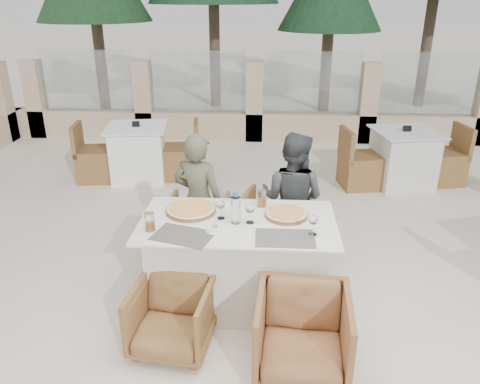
# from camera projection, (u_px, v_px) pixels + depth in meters

# --- Properties ---
(ground) EXTENTS (80.00, 80.00, 0.00)m
(ground) POSITION_uv_depth(u_px,v_px,m) (236.00, 293.00, 4.19)
(ground) COLOR silver
(ground) RESTS_ON ground
(sand_patch) EXTENTS (30.00, 16.00, 0.01)m
(sand_patch) POSITION_uv_depth(u_px,v_px,m) (262.00, 67.00, 17.05)
(sand_patch) COLOR beige
(sand_patch) RESTS_ON ground
(perimeter_wall_far) EXTENTS (10.00, 0.34, 1.60)m
(perimeter_wall_far) POSITION_uv_depth(u_px,v_px,m) (255.00, 96.00, 8.29)
(perimeter_wall_far) COLOR #CEB391
(perimeter_wall_far) RESTS_ON ground
(dining_table) EXTENTS (1.60, 0.90, 0.77)m
(dining_table) POSITION_uv_depth(u_px,v_px,m) (238.00, 262.00, 3.96)
(dining_table) COLOR silver
(dining_table) RESTS_ON ground
(placemat_near_left) EXTENTS (0.52, 0.41, 0.00)m
(placemat_near_left) POSITION_uv_depth(u_px,v_px,m) (183.00, 235.00, 3.58)
(placemat_near_left) COLOR #58524B
(placemat_near_left) RESTS_ON dining_table
(placemat_near_right) EXTENTS (0.45, 0.30, 0.00)m
(placemat_near_right) POSITION_uv_depth(u_px,v_px,m) (285.00, 238.00, 3.54)
(placemat_near_right) COLOR #635C54
(placemat_near_right) RESTS_ON dining_table
(pizza_left) EXTENTS (0.50, 0.50, 0.05)m
(pizza_left) POSITION_uv_depth(u_px,v_px,m) (191.00, 209.00, 3.95)
(pizza_left) COLOR orange
(pizza_left) RESTS_ON dining_table
(pizza_right) EXTENTS (0.46, 0.46, 0.05)m
(pizza_right) POSITION_uv_depth(u_px,v_px,m) (286.00, 214.00, 3.88)
(pizza_right) COLOR #D0591C
(pizza_right) RESTS_ON dining_table
(water_bottle) EXTENTS (0.09, 0.09, 0.27)m
(water_bottle) POSITION_uv_depth(u_px,v_px,m) (236.00, 208.00, 3.73)
(water_bottle) COLOR #9EBCD0
(water_bottle) RESTS_ON dining_table
(wine_glass_centre) EXTENTS (0.08, 0.08, 0.18)m
(wine_glass_centre) POSITION_uv_depth(u_px,v_px,m) (221.00, 208.00, 3.81)
(wine_glass_centre) COLOR silver
(wine_glass_centre) RESTS_ON dining_table
(wine_glass_near) EXTENTS (0.08, 0.08, 0.18)m
(wine_glass_near) POSITION_uv_depth(u_px,v_px,m) (250.00, 213.00, 3.74)
(wine_glass_near) COLOR silver
(wine_glass_near) RESTS_ON dining_table
(wine_glass_corner) EXTENTS (0.08, 0.08, 0.18)m
(wine_glass_corner) POSITION_uv_depth(u_px,v_px,m) (313.00, 224.00, 3.56)
(wine_glass_corner) COLOR silver
(wine_glass_corner) RESTS_ON dining_table
(beer_glass_left) EXTENTS (0.08, 0.08, 0.15)m
(beer_glass_left) POSITION_uv_depth(u_px,v_px,m) (150.00, 222.00, 3.63)
(beer_glass_left) COLOR orange
(beer_glass_left) RESTS_ON dining_table
(beer_glass_right) EXTENTS (0.08, 0.08, 0.15)m
(beer_glass_right) POSITION_uv_depth(u_px,v_px,m) (262.00, 198.00, 4.04)
(beer_glass_right) COLOR orange
(beer_glass_right) RESTS_ON dining_table
(olive_dish) EXTENTS (0.14, 0.14, 0.04)m
(olive_dish) POSITION_uv_depth(u_px,v_px,m) (215.00, 228.00, 3.64)
(olive_dish) COLOR white
(olive_dish) RESTS_ON dining_table
(armchair_far_left) EXTENTS (0.62, 0.64, 0.57)m
(armchair_far_left) POSITION_uv_depth(u_px,v_px,m) (199.00, 224.00, 4.83)
(armchair_far_left) COLOR olive
(armchair_far_left) RESTS_ON ground
(armchair_far_right) EXTENTS (0.84, 0.85, 0.63)m
(armchair_far_right) POSITION_uv_depth(u_px,v_px,m) (273.00, 225.00, 4.73)
(armchair_far_right) COLOR olive
(armchair_far_right) RESTS_ON ground
(armchair_near_left) EXTENTS (0.63, 0.65, 0.53)m
(armchair_near_left) POSITION_uv_depth(u_px,v_px,m) (172.00, 317.00, 3.47)
(armchair_near_left) COLOR brown
(armchair_near_left) RESTS_ON ground
(armchair_near_right) EXTENTS (0.69, 0.70, 0.60)m
(armchair_near_right) POSITION_uv_depth(u_px,v_px,m) (302.00, 334.00, 3.25)
(armchair_near_right) COLOR brown
(armchair_near_right) RESTS_ON ground
(diner_left) EXTENTS (0.56, 0.44, 1.33)m
(diner_left) POSITION_uv_depth(u_px,v_px,m) (198.00, 201.00, 4.42)
(diner_left) COLOR #51533C
(diner_left) RESTS_ON ground
(diner_right) EXTENTS (0.79, 0.72, 1.33)m
(diner_right) POSITION_uv_depth(u_px,v_px,m) (292.00, 199.00, 4.47)
(diner_right) COLOR #3C3E41
(diner_right) RESTS_ON ground
(bg_table_a) EXTENTS (1.74, 1.04, 0.77)m
(bg_table_a) POSITION_uv_depth(u_px,v_px,m) (139.00, 153.00, 6.67)
(bg_table_a) COLOR white
(bg_table_a) RESTS_ON ground
(bg_table_b) EXTENTS (1.76, 1.11, 0.77)m
(bg_table_b) POSITION_uv_depth(u_px,v_px,m) (403.00, 158.00, 6.45)
(bg_table_b) COLOR silver
(bg_table_b) RESTS_ON ground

